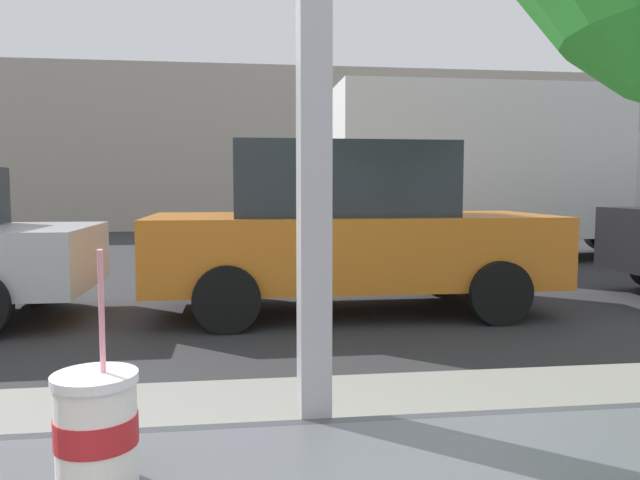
# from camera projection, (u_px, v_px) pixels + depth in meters

# --- Properties ---
(ground_plane) EXTENTS (60.00, 60.00, 0.00)m
(ground_plane) POSITION_uv_depth(u_px,v_px,m) (247.00, 281.00, 8.95)
(ground_plane) COLOR #2D2D30
(building_facade_far) EXTENTS (28.00, 1.20, 5.11)m
(building_facade_far) POSITION_uv_depth(u_px,v_px,m) (241.00, 149.00, 19.58)
(building_facade_far) COLOR #A89E8E
(building_facade_far) RESTS_ON ground
(soda_cup_right) EXTENTS (0.11, 0.11, 0.30)m
(soda_cup_right) POSITION_uv_depth(u_px,v_px,m) (96.00, 428.00, 0.77)
(soda_cup_right) COLOR white
(soda_cup_right) RESTS_ON window_counter
(parked_car_orange) EXTENTS (4.32, 1.94, 1.83)m
(parked_car_orange) POSITION_uv_depth(u_px,v_px,m) (347.00, 229.00, 6.74)
(parked_car_orange) COLOR orange
(parked_car_orange) RESTS_ON ground
(box_truck) EXTENTS (6.97, 2.44, 3.18)m
(box_truck) POSITION_uv_depth(u_px,v_px,m) (506.00, 169.00, 11.68)
(box_truck) COLOR silver
(box_truck) RESTS_ON ground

